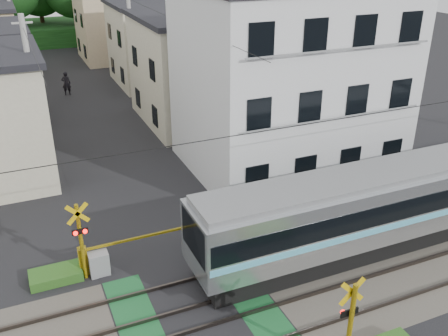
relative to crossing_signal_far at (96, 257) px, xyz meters
name	(u,v)px	position (x,y,z in m)	size (l,w,h in m)	color
ground	(200,318)	(2.59, -3.65, -0.71)	(120.00, 120.00, 0.00)	black
track_bed	(200,317)	(2.59, -3.65, -0.67)	(120.00, 120.00, 0.14)	#47423A
crossing_signal_far	(96,257)	(0.00, 0.00, 0.00)	(4.74, 0.65, 3.09)	yellow
apartment_block	(288,78)	(11.09, 5.84, 3.94)	(10.20, 8.36, 9.30)	silver
houses_row	(75,55)	(2.84, 22.27, 2.53)	(22.07, 31.35, 6.80)	beige
catenary	(365,182)	(8.59, -3.62, 2.98)	(60.00, 5.04, 7.00)	#2D2D33
utility_poles	(59,53)	(1.53, 19.35, 3.37)	(7.90, 42.00, 8.00)	#A5A5A0
pedestrian	(66,83)	(2.10, 23.44, 0.19)	(0.66, 0.43, 1.80)	black
weed_patches	(250,301)	(4.34, -3.74, -0.53)	(10.25, 8.80, 0.40)	#2D5E1E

